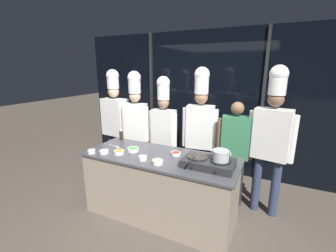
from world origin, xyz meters
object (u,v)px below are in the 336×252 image
prep_bowl_onion (104,152)px  chef_line (163,126)px  person_guest (235,145)px  chef_sous (136,119)px  prep_bowl_scallions (133,149)px  prep_bowl_chili_flakes (176,153)px  chef_head (115,117)px  squeeze_bottle_soy (121,134)px  portable_stove (209,163)px  prep_bowl_ginger (158,162)px  prep_bowl_garlic (92,151)px  stock_pot (221,155)px  prep_bowl_noodles (143,158)px  frying_pan (197,155)px  chef_apprentice (272,133)px  prep_bowl_carrots (119,152)px  chef_pastry (200,124)px  serving_spoon_slotted (116,147)px

prep_bowl_onion → chef_line: (0.45, 0.91, 0.20)m
person_guest → chef_sous: bearing=-7.1°
prep_bowl_onion → prep_bowl_scallions: bearing=37.5°
prep_bowl_chili_flakes → person_guest: bearing=41.5°
prep_bowl_chili_flakes → prep_bowl_onion: 0.98m
chef_head → chef_line: size_ratio=1.05×
squeeze_bottle_soy → chef_line: size_ratio=0.10×
portable_stove → prep_bowl_ginger: portable_stove is taller
prep_bowl_garlic → stock_pot: bearing=9.2°
prep_bowl_noodles → chef_head: bearing=141.3°
prep_bowl_onion → prep_bowl_ginger: (0.82, 0.01, 0.01)m
prep_bowl_noodles → person_guest: person_guest is taller
frying_pan → person_guest: 0.81m
squeeze_bottle_soy → prep_bowl_onion: bearing=-75.6°
prep_bowl_scallions → chef_apprentice: (1.72, 0.71, 0.27)m
portable_stove → chef_line: chef_line is taller
prep_bowl_carrots → chef_head: chef_head is taller
chef_apprentice → stock_pot: bearing=65.7°
chef_apprentice → prep_bowl_chili_flakes: bearing=37.1°
prep_bowl_onion → chef_sous: size_ratio=0.06×
prep_bowl_ginger → prep_bowl_scallions: size_ratio=0.83×
prep_bowl_garlic → prep_bowl_scallions: (0.47, 0.31, 0.00)m
portable_stove → prep_bowl_carrots: (-1.20, -0.14, -0.02)m
prep_bowl_onion → chef_head: (-0.57, 0.97, 0.23)m
chef_line → chef_apprentice: bearing=-177.6°
prep_bowl_carrots → stock_pot: bearing=5.9°
portable_stove → frying_pan: frying_pan is taller
chef_pastry → person_guest: size_ratio=1.30×
chef_line → chef_pastry: size_ratio=0.93×
frying_pan → prep_bowl_chili_flakes: (-0.35, 0.16, -0.10)m
person_guest → prep_bowl_carrots: bearing=23.6°
prep_bowl_garlic → prep_bowl_noodles: bearing=7.3°
prep_bowl_scallions → prep_bowl_onion: bearing=-142.5°
prep_bowl_onion → prep_bowl_ginger: 0.82m
stock_pot → person_guest: person_guest is taller
stock_pot → prep_bowl_chili_flakes: (-0.63, 0.16, -0.14)m
prep_bowl_scallions → chef_pastry: bearing=46.5°
chef_head → chef_line: chef_head is taller
portable_stove → chef_sous: size_ratio=0.30×
stock_pot → person_guest: 0.75m
chef_head → chef_apprentice: size_ratio=0.97×
person_guest → chef_head: bearing=-9.6°
squeeze_bottle_soy → chef_head: 0.59m
prep_bowl_carrots → serving_spoon_slotted: prep_bowl_carrots is taller
prep_bowl_noodles → chef_line: (-0.16, 0.89, 0.19)m
chef_sous → chef_line: (0.52, 0.02, -0.07)m
prep_bowl_chili_flakes → serving_spoon_slotted: 0.93m
prep_bowl_garlic → chef_line: 1.17m
frying_pan → chef_apprentice: (0.77, 0.75, 0.17)m
prep_bowl_scallions → prep_bowl_ginger: bearing=-24.2°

